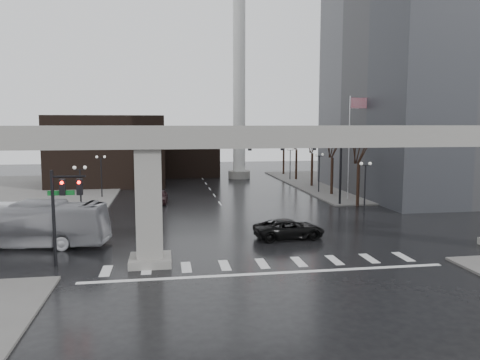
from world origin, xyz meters
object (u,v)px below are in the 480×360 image
Objects in this scene: city_bus at (24,224)px; far_car at (159,197)px; signal_mast_arm at (307,152)px; pickup_truck at (289,229)px.

far_car is (9.37, 17.19, -0.89)m from city_bus.
signal_mast_arm is 17.05m from far_car.
signal_mast_arm is at bearing -11.53° from far_car.
pickup_truck is 20.58m from far_car.
pickup_truck is (-5.58, -13.67, -5.07)m from signal_mast_arm.
signal_mast_arm reaches higher than pickup_truck.
far_car reaches higher than pickup_truck.
city_bus is 19.60m from far_car.
signal_mast_arm reaches higher than far_car.
signal_mast_arm is at bearing -53.98° from city_bus.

